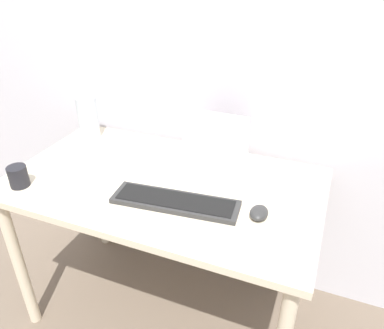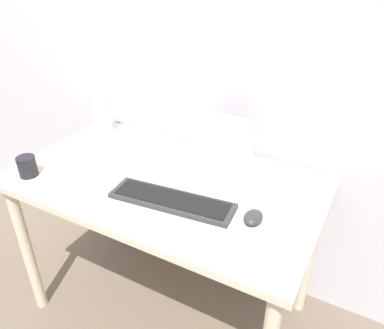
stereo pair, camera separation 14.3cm
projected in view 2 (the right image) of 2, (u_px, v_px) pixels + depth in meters
name	position (u px, v px, depth m)	size (l,w,h in m)	color
wall_back	(213.00, 35.00, 1.60)	(6.00, 0.05, 2.50)	silver
desk	(165.00, 198.00, 1.57)	(1.26, 0.72, 0.76)	beige
laptop	(213.00, 158.00, 1.57)	(0.30, 0.22, 0.24)	white
keyboard	(172.00, 200.00, 1.38)	(0.48, 0.18, 0.02)	#2D2D2D
mouse	(253.00, 217.00, 1.28)	(0.06, 0.09, 0.04)	#2D2D2D
vase	(101.00, 105.00, 1.84)	(0.10, 0.10, 0.30)	silver
mug	(27.00, 166.00, 1.53)	(0.07, 0.07, 0.09)	black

